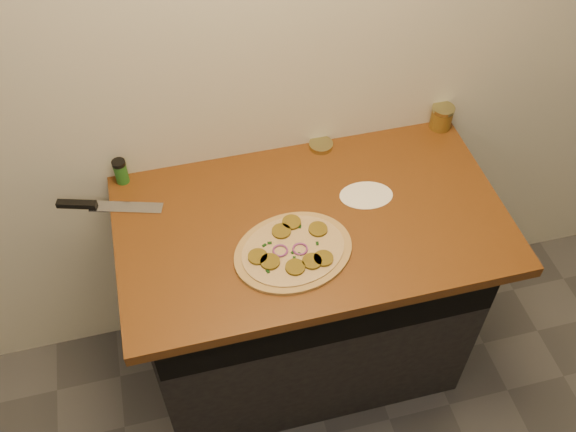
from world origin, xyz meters
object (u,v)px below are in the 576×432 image
object	(u,v)px
spice_shaker	(121,171)
salsa_jar	(442,117)
chefs_knife	(100,206)
pizza	(293,251)

from	to	relation	value
spice_shaker	salsa_jar	bearing A→B (deg)	0.00
chefs_knife	spice_shaker	size ratio (longest dim) A/B	3.74
salsa_jar	spice_shaker	bearing A→B (deg)	-180.00
pizza	salsa_jar	xyz separation A→B (m)	(0.64, 0.42, 0.03)
pizza	spice_shaker	distance (m)	0.62
chefs_knife	pizza	bearing A→B (deg)	-30.76
salsa_jar	chefs_knife	bearing A→B (deg)	-175.30
pizza	chefs_knife	xyz separation A→B (m)	(-0.54, 0.32, -0.00)
salsa_jar	spice_shaker	world-z (taller)	spice_shaker
chefs_knife	salsa_jar	size ratio (longest dim) A/B	3.82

